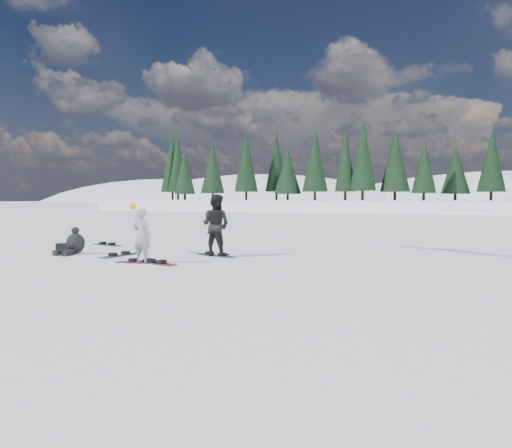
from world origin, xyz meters
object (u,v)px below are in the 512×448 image
Objects in this scene: snowboarder_woman at (142,235)px; snowboard_loose_c at (107,245)px; snowboarder_man at (216,225)px; seated_rider at (74,244)px; snowboard_loose_a at (119,256)px; gear_bag at (64,248)px; snowboard_loose_b at (155,263)px.

snowboarder_woman reaches higher than snowboard_loose_c.
snowboarder_man reaches higher than seated_rider.
snowboarder_man is at bearing 5.86° from seated_rider.
snowboarder_man reaches higher than snowboarder_woman.
seated_rider is 1.78m from snowboard_loose_a.
snowboard_loose_a is at bearing -7.00° from seated_rider.
snowboard_loose_c is (-4.41, 3.79, -0.77)m from snowboarder_woman.
seated_rider is at bearing -20.16° from gear_bag.
gear_bag is at bearing 178.65° from snowboard_loose_b.
snowboard_loose_a is at bearing 24.12° from snowboarder_man.
snowboarder_woman is at bearing -26.99° from seated_rider.
snowboarder_man is 2.58m from snowboard_loose_b.
seated_rider is at bearing 98.32° from snowboard_loose_a.
snowboard_loose_c is 6.09m from snowboard_loose_b.
snowboard_loose_a is at bearing -31.06° from snowboard_loose_c.
snowboarder_man is 1.30× the size of snowboard_loose_a.
snowboard_loose_a is at bearing -3.84° from gear_bag.
snowboard_loose_c is (-5.50, 1.45, -0.96)m from snowboarder_man.
snowboard_loose_c is at bearing 96.17° from gear_bag.
snowboard_loose_b and snowboard_loose_a have the same top height.
snowboarder_woman is 1.12× the size of snowboard_loose_b.
snowboard_loose_c is 1.00× the size of snowboard_loose_b.
snowboard_loose_c is 3.79m from snowboard_loose_a.
snowboarder_man is 1.77× the size of seated_rider.
snowboarder_woman is at bearing -17.48° from gear_bag.
snowboarder_man reaches higher than snowboard_loose_c.
snowboarder_man reaches higher than gear_bag.
snowboard_loose_b is (0.39, 0.05, -0.77)m from snowboarder_woman.
snowboarder_woman reaches higher than seated_rider.
snowboarder_man reaches higher than snowboard_loose_a.
snowboarder_woman is 3.75× the size of gear_bag.
snowboarder_woman is 2.59m from snowboarder_man.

